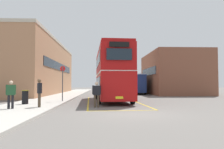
# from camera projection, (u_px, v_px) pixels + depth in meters

# --- Properties ---
(ground_plane) EXTENTS (135.60, 135.60, 0.00)m
(ground_plane) POSITION_uv_depth(u_px,v_px,m) (116.00, 97.00, 25.65)
(ground_plane) COLOR #66605B
(sidewalk_left) EXTENTS (4.00, 57.60, 0.14)m
(sidewalk_left) POSITION_uv_depth(u_px,v_px,m) (64.00, 95.00, 27.76)
(sidewalk_left) COLOR #B2ADA3
(sidewalk_left) RESTS_ON ground
(brick_building_left) EXTENTS (5.18, 24.55, 7.93)m
(brick_building_left) POSITION_uv_depth(u_px,v_px,m) (43.00, 68.00, 32.97)
(brick_building_left) COLOR #AD7A56
(brick_building_left) RESTS_ON ground
(depot_building_right) EXTENTS (7.67, 12.24, 6.23)m
(depot_building_right) POSITION_uv_depth(u_px,v_px,m) (173.00, 74.00, 33.28)
(depot_building_right) COLOR brown
(depot_building_right) RESTS_ON ground
(double_decker_bus) EXTENTS (3.31, 10.55, 4.75)m
(double_decker_bus) POSITION_uv_depth(u_px,v_px,m) (112.00, 74.00, 19.91)
(double_decker_bus) COLOR black
(double_decker_bus) RESTS_ON ground
(single_deck_bus) EXTENTS (3.04, 8.61, 3.02)m
(single_deck_bus) POSITION_uv_depth(u_px,v_px,m) (135.00, 83.00, 34.36)
(single_deck_bus) COLOR black
(single_deck_bus) RESTS_ON ground
(pedestrian_boarding) EXTENTS (0.57, 0.26, 1.70)m
(pedestrian_boarding) POSITION_uv_depth(u_px,v_px,m) (97.00, 93.00, 14.31)
(pedestrian_boarding) COLOR #473828
(pedestrian_boarding) RESTS_ON ground
(pedestrian_waiting_near) EXTENTS (0.53, 0.32, 1.61)m
(pedestrian_waiting_near) POSITION_uv_depth(u_px,v_px,m) (11.00, 93.00, 12.42)
(pedestrian_waiting_near) COLOR black
(pedestrian_waiting_near) RESTS_ON sidewalk_left
(pedestrian_waiting_far) EXTENTS (0.41, 0.54, 1.74)m
(pedestrian_waiting_far) POSITION_uv_depth(u_px,v_px,m) (39.00, 91.00, 13.27)
(pedestrian_waiting_far) COLOR #473828
(pedestrian_waiting_far) RESTS_ON sidewalk_left
(litter_bin) EXTENTS (0.46, 0.46, 0.98)m
(litter_bin) POSITION_uv_depth(u_px,v_px,m) (25.00, 97.00, 15.23)
(litter_bin) COLOR black
(litter_bin) RESTS_ON sidewalk_left
(bus_stop_sign) EXTENTS (0.44, 0.09, 2.92)m
(bus_stop_sign) POSITION_uv_depth(u_px,v_px,m) (63.00, 80.00, 17.89)
(bus_stop_sign) COLOR #4C4C51
(bus_stop_sign) RESTS_ON sidewalk_left
(bay_marking_yellow) EXTENTS (4.96, 12.67, 0.01)m
(bay_marking_yellow) POSITION_uv_depth(u_px,v_px,m) (113.00, 103.00, 17.86)
(bay_marking_yellow) COLOR gold
(bay_marking_yellow) RESTS_ON ground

